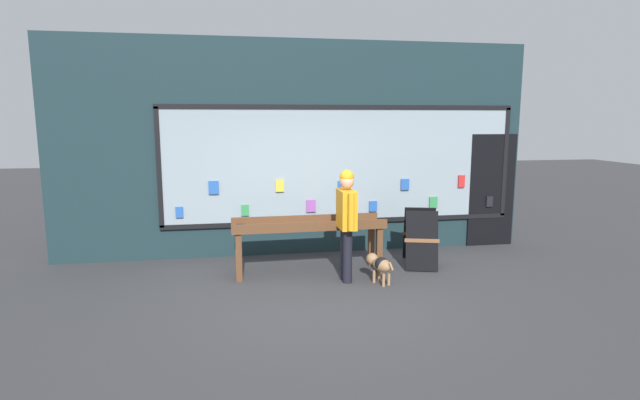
# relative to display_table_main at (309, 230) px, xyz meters

# --- Properties ---
(ground_plane) EXTENTS (40.00, 40.00, 0.00)m
(ground_plane) POSITION_rel_display_table_main_xyz_m (-0.00, -1.14, -0.68)
(ground_plane) COLOR #38383A
(shopfront_facade) EXTENTS (8.31, 0.29, 3.72)m
(shopfront_facade) POSITION_rel_display_table_main_xyz_m (0.09, 1.25, 1.14)
(shopfront_facade) COLOR #192D33
(shopfront_facade) RESTS_ON ground_plane
(display_table_main) EXTENTS (2.36, 0.62, 0.86)m
(display_table_main) POSITION_rel_display_table_main_xyz_m (0.00, 0.00, 0.00)
(display_table_main) COLOR brown
(display_table_main) RESTS_ON ground_plane
(person_browsing) EXTENTS (0.22, 0.66, 1.66)m
(person_browsing) POSITION_rel_display_table_main_xyz_m (0.48, -0.48, 0.28)
(person_browsing) COLOR black
(person_browsing) RESTS_ON ground_plane
(small_dog) EXTENTS (0.34, 0.52, 0.41)m
(small_dog) POSITION_rel_display_table_main_xyz_m (0.94, -0.68, -0.40)
(small_dog) COLOR #99724C
(small_dog) RESTS_ON ground_plane
(sandwich_board_sign) EXTENTS (0.70, 0.90, 0.92)m
(sandwich_board_sign) POSITION_rel_display_table_main_xyz_m (1.86, 0.09, -0.21)
(sandwich_board_sign) COLOR black
(sandwich_board_sign) RESTS_ON ground_plane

